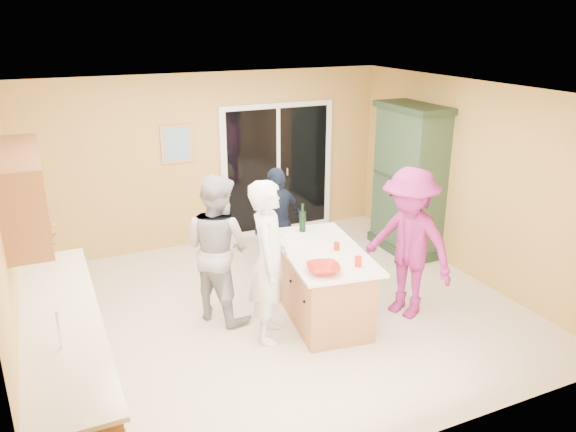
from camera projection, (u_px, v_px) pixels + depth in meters
name	position (u px, v px, depth m)	size (l,w,h in m)	color
floor	(280.00, 310.00, 6.79)	(5.50, 5.50, 0.00)	beige
ceiling	(279.00, 92.00, 5.92)	(5.50, 5.00, 0.10)	white
wall_back	(213.00, 160.00, 8.50)	(5.50, 0.10, 2.60)	#F2C063
wall_front	(413.00, 305.00, 4.21)	(5.50, 0.10, 2.60)	#F2C063
wall_left	(13.00, 247.00, 5.28)	(0.10, 5.00, 2.60)	#F2C063
wall_right	(469.00, 180.00, 7.43)	(0.10, 5.00, 2.60)	#F2C063
left_cabinet_run	(67.00, 375.00, 4.78)	(0.65, 3.05, 1.24)	#A86D41
upper_cabinets	(23.00, 192.00, 4.98)	(0.35, 1.60, 0.75)	#A86D41
sliding_door	(278.00, 169.00, 8.96)	(1.90, 0.07, 2.10)	white
framed_picture	(177.00, 144.00, 8.16)	(0.46, 0.04, 0.56)	tan
kitchen_island	(322.00, 286.00, 6.51)	(1.11, 1.73, 0.85)	#A86D41
green_hutch	(409.00, 182.00, 8.22)	(0.63, 1.20, 2.20)	#1E3120
woman_white	(269.00, 262.00, 5.94)	(0.66, 0.43, 1.80)	silver
woman_grey	(218.00, 248.00, 6.38)	(0.84, 0.65, 1.73)	#ADAEB0
woman_navy	(278.00, 222.00, 7.53)	(0.88, 0.37, 1.50)	#181F35
woman_magenta	(409.00, 244.00, 6.43)	(1.15, 0.66, 1.78)	#7C1B5E
serving_bowl	(323.00, 269.00, 5.78)	(0.34, 0.34, 0.08)	#AF2013
tulip_vase	(47.00, 237.00, 5.89)	(0.23, 0.15, 0.43)	#AF2C11
tumbler_near	(358.00, 262.00, 5.92)	(0.07, 0.07, 0.11)	#AF2013
tumbler_far	(337.00, 246.00, 6.34)	(0.07, 0.07, 0.09)	#AF2013
wine_bottle	(302.00, 221.00, 6.87)	(0.08, 0.08, 0.35)	black
white_plate	(292.00, 236.00, 6.74)	(0.24, 0.24, 0.02)	silver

